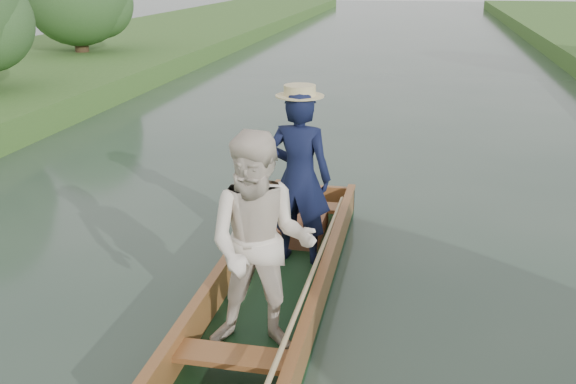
# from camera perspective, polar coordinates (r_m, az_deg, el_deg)

# --- Properties ---
(ground) EXTENTS (120.00, 120.00, 0.00)m
(ground) POSITION_cam_1_polar(r_m,az_deg,el_deg) (6.85, -1.02, -9.17)
(ground) COLOR #283D30
(ground) RESTS_ON ground
(trees_far) EXTENTS (22.83, 10.33, 4.22)m
(trees_far) POSITION_cam_1_polar(r_m,az_deg,el_deg) (17.81, -0.89, 16.55)
(trees_far) COLOR #47331E
(trees_far) RESTS_ON ground
(punt) EXTENTS (1.19, 5.00, 2.08)m
(punt) POSITION_cam_1_polar(r_m,az_deg,el_deg) (6.30, -0.95, -3.95)
(punt) COLOR black
(punt) RESTS_ON ground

